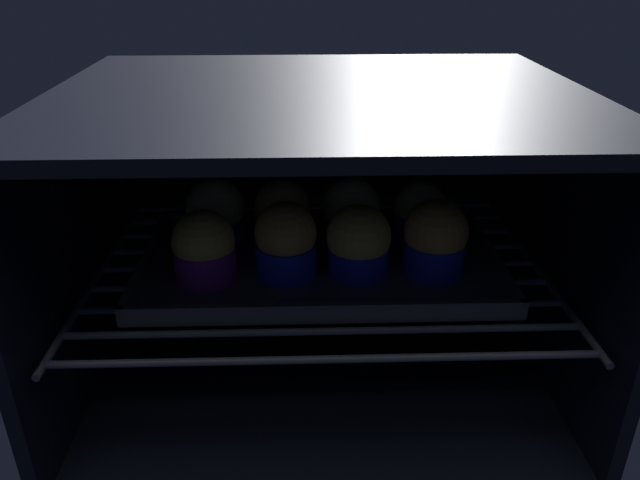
# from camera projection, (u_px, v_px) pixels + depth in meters

# --- Properties ---
(oven_cavity) EXTENTS (0.59, 0.47, 0.37)m
(oven_cavity) POSITION_uv_depth(u_px,v_px,m) (319.00, 227.00, 0.78)
(oven_cavity) COLOR black
(oven_cavity) RESTS_ON ground
(oven_rack) EXTENTS (0.55, 0.42, 0.01)m
(oven_rack) POSITION_uv_depth(u_px,v_px,m) (320.00, 266.00, 0.76)
(oven_rack) COLOR #444756
(oven_rack) RESTS_ON oven_cavity
(baking_tray) EXTENTS (0.43, 0.26, 0.02)m
(baking_tray) POSITION_uv_depth(u_px,v_px,m) (320.00, 261.00, 0.75)
(baking_tray) COLOR #4C4C51
(baking_tray) RESTS_ON oven_rack
(muffin_row0_col0) EXTENTS (0.07, 0.07, 0.08)m
(muffin_row0_col0) POSITION_uv_depth(u_px,v_px,m) (204.00, 248.00, 0.68)
(muffin_row0_col0) COLOR #7A238C
(muffin_row0_col0) RESTS_ON baking_tray
(muffin_row0_col1) EXTENTS (0.07, 0.07, 0.09)m
(muffin_row0_col1) POSITION_uv_depth(u_px,v_px,m) (286.00, 242.00, 0.69)
(muffin_row0_col1) COLOR #1928B7
(muffin_row0_col1) RESTS_ON baking_tray
(muffin_row0_col2) EXTENTS (0.07, 0.07, 0.08)m
(muffin_row0_col2) POSITION_uv_depth(u_px,v_px,m) (359.00, 243.00, 0.69)
(muffin_row0_col2) COLOR #1928B7
(muffin_row0_col2) RESTS_ON baking_tray
(muffin_row0_col3) EXTENTS (0.07, 0.07, 0.09)m
(muffin_row0_col3) POSITION_uv_depth(u_px,v_px,m) (436.00, 239.00, 0.69)
(muffin_row0_col3) COLOR #1928B7
(muffin_row0_col3) RESTS_ON baking_tray
(muffin_row1_col0) EXTENTS (0.07, 0.07, 0.09)m
(muffin_row1_col0) POSITION_uv_depth(u_px,v_px,m) (216.00, 214.00, 0.77)
(muffin_row1_col0) COLOR #1928B7
(muffin_row1_col0) RESTS_ON baking_tray
(muffin_row1_col1) EXTENTS (0.07, 0.07, 0.08)m
(muffin_row1_col1) POSITION_uv_depth(u_px,v_px,m) (283.00, 215.00, 0.77)
(muffin_row1_col1) COLOR #0C8C84
(muffin_row1_col1) RESTS_ON baking_tray
(muffin_row1_col2) EXTENTS (0.07, 0.07, 0.09)m
(muffin_row1_col2) POSITION_uv_depth(u_px,v_px,m) (351.00, 213.00, 0.77)
(muffin_row1_col2) COLOR red
(muffin_row1_col2) RESTS_ON baking_tray
(muffin_row1_col3) EXTENTS (0.07, 0.07, 0.08)m
(muffin_row1_col3) POSITION_uv_depth(u_px,v_px,m) (420.00, 215.00, 0.77)
(muffin_row1_col3) COLOR #1928B7
(muffin_row1_col3) RESTS_ON baking_tray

